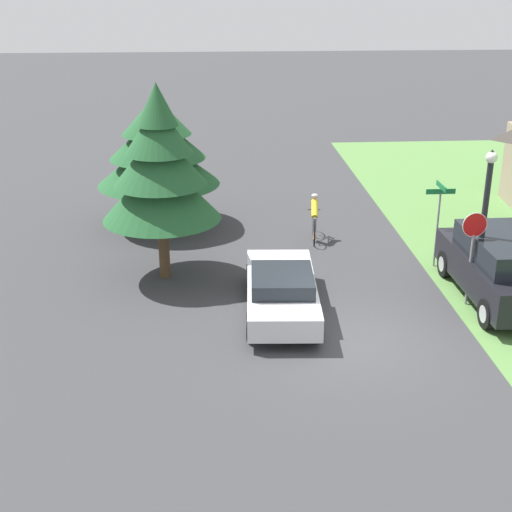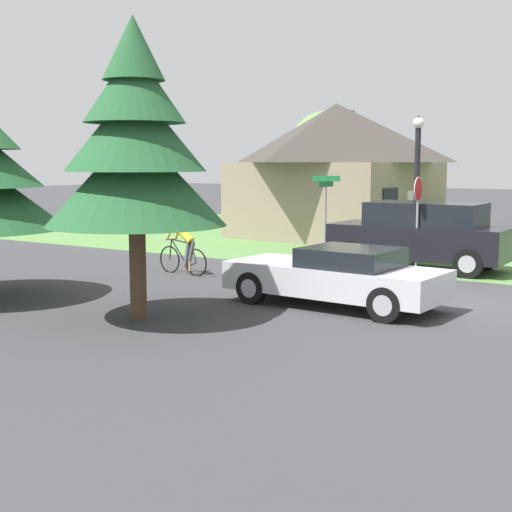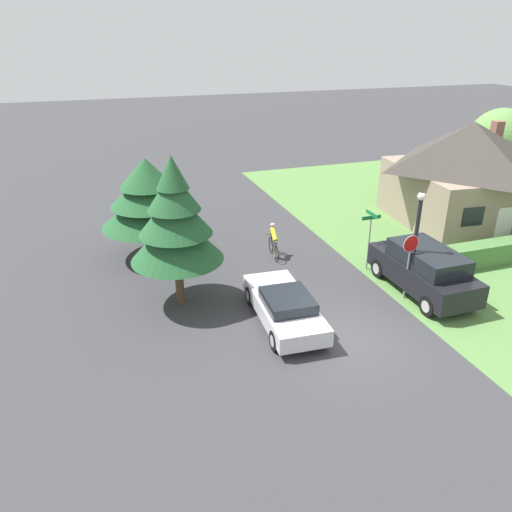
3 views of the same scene
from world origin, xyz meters
The scene contains 12 objects.
ground_plane centered at (0.00, 0.00, 0.00)m, with size 140.00×140.00×0.00m, color #38383A.
grass_verge_right centered at (11.23, 4.00, 0.01)m, with size 16.00×36.00×0.01m, color #568442.
cottage_house centered at (11.40, 8.19, 2.82)m, with size 7.59×7.99×5.43m.
hedge_row centered at (10.66, 3.33, 0.51)m, with size 8.92×0.90×1.02m, color #4C7A3D.
sedan_left_lane centered at (-1.51, 1.65, 0.65)m, with size 2.09×4.77×1.28m.
cyclist centered at (0.16, 7.18, 0.75)m, with size 0.44×1.79×1.59m.
parked_suv_right centered at (4.59, 2.04, 0.99)m, with size 2.11×4.99×1.93m.
stop_sign centered at (3.64, 1.81, 1.88)m, with size 0.69×0.07×2.67m.
street_lamp centered at (3.93, 1.96, 2.54)m, with size 0.31×0.31×4.33m.
street_name_sign centered at (3.58, 4.58, 1.85)m, with size 0.90×0.90×2.67m.
conifer_tall_near centered at (-4.77, 4.33, 3.36)m, with size 3.46×3.46×5.78m.
deciduous_tree_right centered at (16.03, 10.97, 3.48)m, with size 3.89×3.89×5.53m.
Camera 2 is at (-15.00, -5.02, 3.04)m, focal length 50.00 mm.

